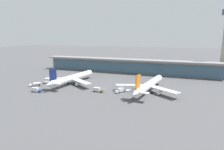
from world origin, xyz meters
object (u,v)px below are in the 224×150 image
(airliner_centre_stand, at_px, (149,85))
(safety_cone_bravo, at_px, (78,92))
(airliner_left_stand, at_px, (72,78))
(service_truck_by_tail_blue, at_px, (36,90))
(service_truck_near_nose_white, at_px, (120,90))
(service_truck_under_wing_olive, at_px, (54,83))
(service_truck_mid_apron_white, at_px, (35,84))
(safety_cone_charlie, at_px, (73,93))
(safety_cone_alpha, at_px, (72,92))
(service_truck_on_taxiway_olive, at_px, (98,90))

(airliner_centre_stand, height_order, safety_cone_bravo, airliner_centre_stand)
(airliner_left_stand, bearing_deg, service_truck_by_tail_blue, -111.52)
(service_truck_near_nose_white, relative_size, service_truck_under_wing_olive, 2.35)
(service_truck_near_nose_white, height_order, service_truck_mid_apron_white, service_truck_near_nose_white)
(service_truck_under_wing_olive, relative_size, safety_cone_bravo, 4.60)
(service_truck_by_tail_blue, relative_size, safety_cone_charlie, 10.70)
(safety_cone_bravo, distance_m, safety_cone_charlie, 4.07)
(service_truck_mid_apron_white, bearing_deg, safety_cone_bravo, -4.54)
(safety_cone_alpha, xyz_separation_m, safety_cone_bravo, (2.82, 2.60, 0.00))
(service_truck_near_nose_white, xyz_separation_m, service_truck_on_taxiway_olive, (-14.91, -4.02, 0.00))
(service_truck_on_taxiway_olive, relative_size, safety_cone_alpha, 10.71)
(airliner_left_stand, xyz_separation_m, service_truck_mid_apron_white, (-23.63, -15.66, -3.26))
(airliner_centre_stand, xyz_separation_m, service_truck_near_nose_white, (-18.45, -8.21, -3.28))
(service_truck_near_nose_white, bearing_deg, service_truck_by_tail_blue, -160.91)
(service_truck_near_nose_white, height_order, service_truck_on_taxiway_olive, same)
(safety_cone_bravo, relative_size, safety_cone_charlie, 1.00)
(airliner_centre_stand, distance_m, safety_cone_alpha, 53.39)
(service_truck_near_nose_white, distance_m, service_truck_under_wing_olive, 57.26)
(service_truck_by_tail_blue, bearing_deg, safety_cone_bravo, 20.04)
(service_truck_near_nose_white, bearing_deg, airliner_centre_stand, 24.01)
(airliner_left_stand, xyz_separation_m, service_truck_on_taxiway_olive, (29.12, -13.64, -3.28))
(service_truck_on_taxiway_olive, xyz_separation_m, safety_cone_alpha, (-15.93, -7.77, -1.37))
(safety_cone_alpha, height_order, safety_cone_bravo, same)
(airliner_centre_stand, distance_m, service_truck_on_taxiway_olive, 35.68)
(safety_cone_charlie, bearing_deg, service_truck_by_tail_blue, -165.66)
(service_truck_on_taxiway_olive, bearing_deg, safety_cone_bravo, -158.48)
(service_truck_near_nose_white, distance_m, service_truck_on_taxiway_olive, 15.45)
(safety_cone_alpha, bearing_deg, safety_cone_bravo, 42.65)
(safety_cone_alpha, xyz_separation_m, safety_cone_charlie, (0.77, -0.91, 0.00))
(service_truck_by_tail_blue, distance_m, safety_cone_alpha, 25.67)
(service_truck_near_nose_white, distance_m, safety_cone_charlie, 32.67)
(service_truck_mid_apron_white, xyz_separation_m, service_truck_on_taxiway_olive, (52.75, 2.02, -0.02))
(service_truck_on_taxiway_olive, distance_m, safety_cone_bravo, 14.15)
(service_truck_under_wing_olive, height_order, safety_cone_bravo, service_truck_under_wing_olive)
(service_truck_under_wing_olive, relative_size, service_truck_on_taxiway_olive, 0.43)
(service_truck_mid_apron_white, distance_m, safety_cone_alpha, 37.30)
(safety_cone_alpha, height_order, safety_cone_charlie, same)
(airliner_left_stand, relative_size, safety_cone_charlie, 84.62)
(service_truck_under_wing_olive, distance_m, safety_cone_charlie, 31.39)
(service_truck_near_nose_white, xyz_separation_m, safety_cone_charlie, (-30.07, -12.70, -1.37))
(airliner_left_stand, height_order, service_truck_on_taxiway_olive, airliner_left_stand)
(airliner_left_stand, relative_size, service_truck_on_taxiway_olive, 7.90)
(service_truck_by_tail_blue, bearing_deg, service_truck_on_taxiway_olive, 20.52)
(service_truck_under_wing_olive, bearing_deg, service_truck_by_tail_blue, -85.46)
(service_truck_by_tail_blue, distance_m, safety_cone_charlie, 26.17)
(service_truck_by_tail_blue, xyz_separation_m, service_truck_on_taxiway_olive, (40.48, 15.15, 0.00))
(service_truck_near_nose_white, bearing_deg, safety_cone_bravo, -161.84)
(service_truck_by_tail_blue, bearing_deg, airliner_left_stand, 68.48)
(airliner_left_stand, height_order, service_truck_mid_apron_white, airliner_left_stand)
(service_truck_mid_apron_white, distance_m, service_truck_by_tail_blue, 17.98)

